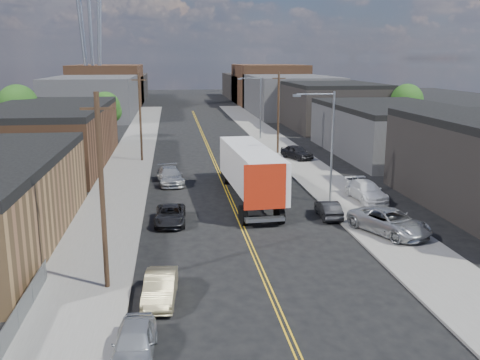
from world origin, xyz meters
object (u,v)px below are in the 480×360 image
object	(u,v)px
car_left_d	(170,176)
car_right_lot_a	(390,222)
car_right_oncoming	(328,209)
car_right_lot_b	(366,191)
car_right_lot_c	(297,152)
car_ahead_truck	(243,150)
semi_truck	(247,168)
car_left_a	(134,342)
car_left_b	(160,288)
car_left_c	(170,215)

from	to	relation	value
car_left_d	car_right_lot_a	size ratio (longest dim) A/B	0.91
car_right_oncoming	car_right_lot_a	size ratio (longest dim) A/B	0.66
car_right_lot_b	car_right_lot_c	bearing A→B (deg)	90.68
car_ahead_truck	semi_truck	bearing A→B (deg)	-88.79
car_left_a	car_right_lot_b	world-z (taller)	car_right_lot_b
car_right_lot_b	car_left_b	bearing A→B (deg)	-138.49
car_left_b	car_right_lot_a	size ratio (longest dim) A/B	0.71
car_right_lot_a	car_right_lot_c	size ratio (longest dim) A/B	1.29
car_ahead_truck	car_right_lot_b	bearing A→B (deg)	-63.73
semi_truck	car_right_lot_b	distance (m)	10.00
car_left_b	car_right_oncoming	xyz separation A→B (m)	(12.09, 12.52, -0.05)
car_right_lot_c	car_left_d	bearing A→B (deg)	-168.45
car_right_lot_b	car_ahead_truck	distance (m)	23.00
car_right_lot_a	car_left_a	bearing A→B (deg)	-165.15
car_left_c	car_left_d	xyz separation A→B (m)	(0.00, 12.51, 0.14)
car_left_a	car_left_d	distance (m)	30.09
car_left_a	car_left_c	world-z (taller)	car_left_a
car_right_oncoming	semi_truck	bearing A→B (deg)	-49.65
car_right_lot_b	car_right_lot_c	world-z (taller)	car_right_lot_c
car_right_lot_a	car_right_lot_c	world-z (taller)	car_right_lot_a
semi_truck	car_left_b	distance (m)	20.53
car_left_c	car_right_lot_a	size ratio (longest dim) A/B	0.78
car_left_b	car_left_c	distance (m)	12.54
semi_truck	car_right_lot_b	world-z (taller)	semi_truck
car_left_b	car_right_oncoming	size ratio (longest dim) A/B	1.08
semi_truck	car_left_d	size ratio (longest dim) A/B	3.22
car_right_lot_a	car_right_lot_b	world-z (taller)	car_right_lot_a
semi_truck	car_left_d	world-z (taller)	semi_truck
car_left_d	car_right_lot_a	distance (m)	22.33
car_right_lot_c	car_ahead_truck	world-z (taller)	car_right_lot_c
car_left_b	car_right_lot_c	xyz separation A→B (m)	(15.07, 35.41, 0.24)
car_right_oncoming	car_right_lot_a	world-z (taller)	car_right_lot_a
car_left_c	car_ahead_truck	size ratio (longest dim) A/B	0.85
car_left_b	car_left_d	world-z (taller)	car_left_d
car_left_a	car_right_lot_c	size ratio (longest dim) A/B	0.88
car_left_b	car_left_c	world-z (taller)	car_left_b
semi_truck	car_right_lot_c	xyz separation A→B (m)	(8.08, 16.20, -1.64)
semi_truck	car_left_c	world-z (taller)	semi_truck
car_left_c	car_right_lot_c	distance (m)	27.14
car_left_a	car_left_d	size ratio (longest dim) A/B	0.75
car_right_lot_b	car_left_c	bearing A→B (deg)	-169.47
semi_truck	car_right_oncoming	distance (m)	8.63
car_right_lot_a	car_right_lot_b	distance (m)	8.72
car_left_c	car_right_lot_b	world-z (taller)	car_right_lot_b
car_right_oncoming	car_left_d	bearing A→B (deg)	-44.15
car_right_oncoming	car_right_lot_b	world-z (taller)	car_right_lot_b
car_right_oncoming	car_ahead_truck	xyz separation A→B (m)	(-2.87, 25.87, 0.11)
semi_truck	car_left_d	bearing A→B (deg)	134.79
car_right_lot_c	car_left_a	bearing A→B (deg)	-135.45
car_right_lot_c	car_left_b	bearing A→B (deg)	-136.93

